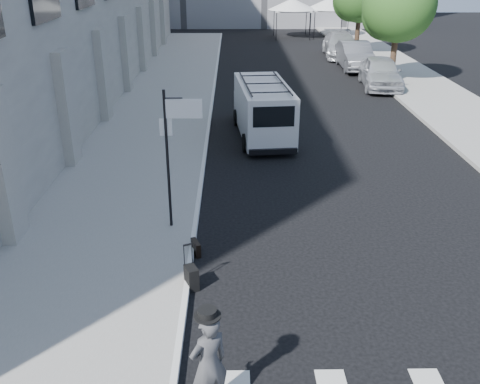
{
  "coord_description": "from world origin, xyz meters",
  "views": [
    {
      "loc": [
        -1.01,
        -8.96,
        6.47
      ],
      "look_at": [
        -0.85,
        2.68,
        1.3
      ],
      "focal_mm": 40.0,
      "sensor_mm": 36.0,
      "label": 1
    }
  ],
  "objects_px": {
    "briefcase": "(196,248)",
    "parked_car_a": "(381,72)",
    "parked_car_c": "(341,45)",
    "suitcase": "(191,277)",
    "cargo_van": "(263,109)",
    "parked_car_b": "(355,56)",
    "businessman": "(209,364)"
  },
  "relations": [
    {
      "from": "briefcase",
      "to": "parked_car_a",
      "type": "distance_m",
      "value": 19.32
    },
    {
      "from": "briefcase",
      "to": "parked_car_c",
      "type": "relative_size",
      "value": 0.08
    },
    {
      "from": "briefcase",
      "to": "parked_car_c",
      "type": "distance_m",
      "value": 28.03
    },
    {
      "from": "suitcase",
      "to": "cargo_van",
      "type": "bearing_deg",
      "value": 54.72
    },
    {
      "from": "cargo_van",
      "to": "parked_car_c",
      "type": "distance_m",
      "value": 18.84
    },
    {
      "from": "briefcase",
      "to": "suitcase",
      "type": "distance_m",
      "value": 1.42
    },
    {
      "from": "parked_car_a",
      "to": "parked_car_c",
      "type": "distance_m",
      "value": 9.51
    },
    {
      "from": "parked_car_b",
      "to": "parked_car_c",
      "type": "bearing_deg",
      "value": 91.22
    },
    {
      "from": "briefcase",
      "to": "cargo_van",
      "type": "bearing_deg",
      "value": 56.41
    },
    {
      "from": "parked_car_a",
      "to": "businessman",
      "type": "bearing_deg",
      "value": -104.76
    },
    {
      "from": "businessman",
      "to": "parked_car_b",
      "type": "xyz_separation_m",
      "value": [
        7.91,
        27.03,
        -0.06
      ]
    },
    {
      "from": "parked_car_b",
      "to": "parked_car_a",
      "type": "bearing_deg",
      "value": -86.24
    },
    {
      "from": "businessman",
      "to": "parked_car_a",
      "type": "relative_size",
      "value": 0.37
    },
    {
      "from": "cargo_van",
      "to": "parked_car_b",
      "type": "distance_m",
      "value": 14.78
    },
    {
      "from": "cargo_van",
      "to": "parked_car_b",
      "type": "height_order",
      "value": "cargo_van"
    },
    {
      "from": "cargo_van",
      "to": "parked_car_b",
      "type": "bearing_deg",
      "value": 59.19
    },
    {
      "from": "parked_car_c",
      "to": "cargo_van",
      "type": "bearing_deg",
      "value": -105.8
    },
    {
      "from": "parked_car_a",
      "to": "parked_car_b",
      "type": "relative_size",
      "value": 0.96
    },
    {
      "from": "suitcase",
      "to": "cargo_van",
      "type": "relative_size",
      "value": 0.18
    },
    {
      "from": "briefcase",
      "to": "cargo_van",
      "type": "relative_size",
      "value": 0.08
    },
    {
      "from": "parked_car_b",
      "to": "cargo_van",
      "type": "bearing_deg",
      "value": -115.03
    },
    {
      "from": "parked_car_a",
      "to": "parked_car_c",
      "type": "relative_size",
      "value": 0.86
    },
    {
      "from": "suitcase",
      "to": "cargo_van",
      "type": "height_order",
      "value": "cargo_van"
    },
    {
      "from": "businessman",
      "to": "cargo_van",
      "type": "xyz_separation_m",
      "value": [
        1.52,
        13.7,
        0.2
      ]
    },
    {
      "from": "cargo_van",
      "to": "businessman",
      "type": "bearing_deg",
      "value": -101.55
    },
    {
      "from": "cargo_van",
      "to": "parked_car_a",
      "type": "bearing_deg",
      "value": 45.79
    },
    {
      "from": "parked_car_b",
      "to": "suitcase",
      "type": "bearing_deg",
      "value": -108.95
    },
    {
      "from": "cargo_van",
      "to": "parked_car_a",
      "type": "xyz_separation_m",
      "value": [
        6.67,
        8.24,
        -0.26
      ]
    },
    {
      "from": "parked_car_c",
      "to": "businessman",
      "type": "bearing_deg",
      "value": -100.18
    },
    {
      "from": "businessman",
      "to": "cargo_van",
      "type": "height_order",
      "value": "cargo_van"
    },
    {
      "from": "businessman",
      "to": "briefcase",
      "type": "distance_m",
      "value": 4.78
    },
    {
      "from": "parked_car_a",
      "to": "cargo_van",
      "type": "bearing_deg",
      "value": -123.29
    }
  ]
}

